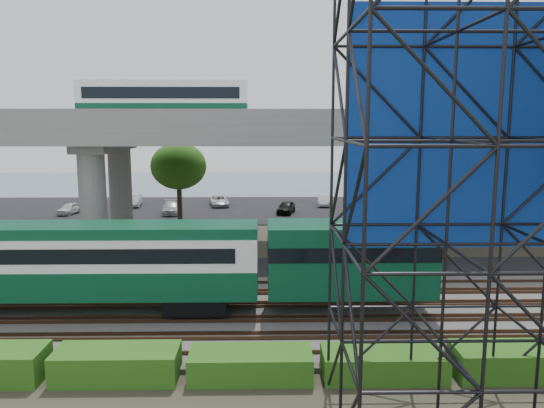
{
  "coord_description": "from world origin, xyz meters",
  "views": [
    {
      "loc": [
        1.48,
        -23.01,
        9.57
      ],
      "look_at": [
        1.98,
        6.0,
        5.0
      ],
      "focal_mm": 35.0,
      "sensor_mm": 36.0,
      "label": 1
    }
  ],
  "objects": [
    {
      "name": "ground",
      "position": [
        0.0,
        0.0,
        0.0
      ],
      "size": [
        140.0,
        140.0,
        0.0
      ],
      "primitive_type": "plane",
      "color": "#474233",
      "rests_on": "ground"
    },
    {
      "name": "ballast_bed",
      "position": [
        0.0,
        2.0,
        0.1
      ],
      "size": [
        90.0,
        12.0,
        0.2
      ],
      "primitive_type": "cube",
      "color": "slate",
      "rests_on": "ground"
    },
    {
      "name": "service_road",
      "position": [
        0.0,
        10.5,
        0.04
      ],
      "size": [
        90.0,
        5.0,
        0.08
      ],
      "primitive_type": "cube",
      "color": "black",
      "rests_on": "ground"
    },
    {
      "name": "parking_lot",
      "position": [
        0.0,
        34.0,
        0.04
      ],
      "size": [
        90.0,
        18.0,
        0.08
      ],
      "primitive_type": "cube",
      "color": "black",
      "rests_on": "ground"
    },
    {
      "name": "harbor_water",
      "position": [
        0.0,
        56.0,
        0.01
      ],
      "size": [
        140.0,
        40.0,
        0.03
      ],
      "primitive_type": "cube",
      "color": "#456471",
      "rests_on": "ground"
    },
    {
      "name": "rail_tracks",
      "position": [
        0.0,
        2.0,
        0.28
      ],
      "size": [
        90.0,
        9.52,
        0.16
      ],
      "color": "#472D1E",
      "rests_on": "ballast_bed"
    },
    {
      "name": "commuter_train",
      "position": [
        -6.17,
        2.0,
        2.88
      ],
      "size": [
        29.3,
        3.06,
        4.3
      ],
      "color": "black",
      "rests_on": "rail_tracks"
    },
    {
      "name": "overpass",
      "position": [
        -0.41,
        16.0,
        8.21
      ],
      "size": [
        80.0,
        12.0,
        12.4
      ],
      "color": "#9E9B93",
      "rests_on": "ground"
    },
    {
      "name": "scaffold_tower",
      "position": [
        8.35,
        -7.98,
        7.47
      ],
      "size": [
        9.36,
        6.36,
        15.0
      ],
      "color": "black",
      "rests_on": "ground"
    },
    {
      "name": "hedge_strip",
      "position": [
        1.01,
        -4.3,
        0.56
      ],
      "size": [
        34.6,
        1.8,
        1.2
      ],
      "color": "#2B5C15",
      "rests_on": "ground"
    },
    {
      "name": "trees",
      "position": [
        -4.67,
        16.17,
        5.57
      ],
      "size": [
        40.94,
        16.94,
        7.69
      ],
      "color": "#382314",
      "rests_on": "ground"
    },
    {
      "name": "parked_cars",
      "position": [
        0.31,
        33.62,
        0.68
      ],
      "size": [
        38.29,
        9.44,
        1.3
      ],
      "color": "silver",
      "rests_on": "parking_lot"
    }
  ]
}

